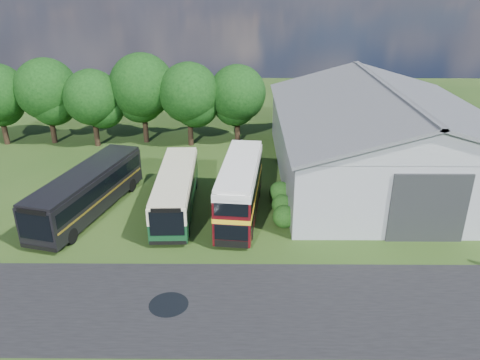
{
  "coord_description": "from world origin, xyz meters",
  "views": [
    {
      "loc": [
        2.59,
        -23.94,
        16.71
      ],
      "look_at": [
        2.39,
        8.0,
        2.77
      ],
      "focal_mm": 35.0,
      "sensor_mm": 36.0,
      "label": 1
    }
  ],
  "objects_px": {
    "storage_shed": "(382,130)",
    "bus_maroon_double": "(240,190)",
    "bus_dark_single": "(88,191)",
    "bus_green_single": "(176,190)"
  },
  "relations": [
    {
      "from": "storage_shed",
      "to": "bus_maroon_double",
      "type": "xyz_separation_m",
      "value": [
        -12.61,
        -8.44,
        -1.99
      ]
    },
    {
      "from": "storage_shed",
      "to": "bus_green_single",
      "type": "distance_m",
      "value": 19.22
    },
    {
      "from": "storage_shed",
      "to": "bus_maroon_double",
      "type": "bearing_deg",
      "value": -146.2
    },
    {
      "from": "bus_green_single",
      "to": "bus_maroon_double",
      "type": "bearing_deg",
      "value": -12.55
    },
    {
      "from": "bus_dark_single",
      "to": "bus_green_single",
      "type": "bearing_deg",
      "value": 18.72
    },
    {
      "from": "storage_shed",
      "to": "bus_dark_single",
      "type": "relative_size",
      "value": 1.95
    },
    {
      "from": "storage_shed",
      "to": "bus_dark_single",
      "type": "bearing_deg",
      "value": -161.74
    },
    {
      "from": "bus_green_single",
      "to": "bus_dark_single",
      "type": "distance_m",
      "value": 6.64
    },
    {
      "from": "bus_green_single",
      "to": "storage_shed",
      "type": "bearing_deg",
      "value": 21.55
    },
    {
      "from": "storage_shed",
      "to": "bus_maroon_double",
      "type": "distance_m",
      "value": 15.31
    }
  ]
}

